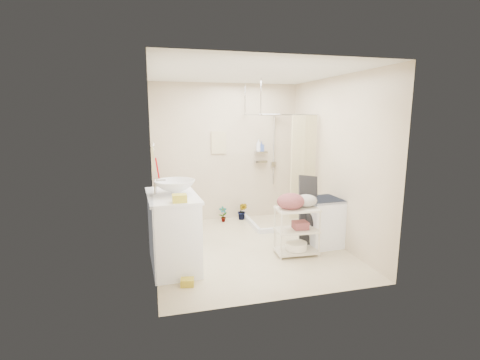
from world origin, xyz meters
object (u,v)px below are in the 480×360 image
object	(u,v)px
laundry_rack	(297,227)
toilet	(178,221)
vanity	(173,230)
washing_machine	(322,222)

from	to	relation	value
laundry_rack	toilet	bearing A→B (deg)	155.66
vanity	washing_machine	xyz separation A→B (m)	(2.30, 0.19, -0.12)
vanity	toilet	size ratio (longest dim) A/B	1.47
vanity	laundry_rack	xyz separation A→B (m)	(1.76, -0.06, -0.08)
washing_machine	toilet	bearing A→B (deg)	161.79
washing_machine	laundry_rack	distance (m)	0.59
laundry_rack	washing_machine	bearing A→B (deg)	27.33
toilet	laundry_rack	xyz separation A→B (m)	(1.64, -0.85, 0.04)
vanity	toilet	bearing A→B (deg)	78.02
toilet	washing_machine	distance (m)	2.26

